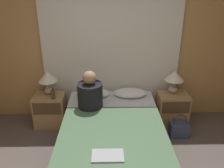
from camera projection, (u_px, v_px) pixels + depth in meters
wall_back at (111, 48)px, 4.00m from camera, size 4.48×0.06×2.50m
curtain_panel at (111, 59)px, 4.02m from camera, size 2.50×0.02×2.16m
bed at (112, 138)px, 3.36m from camera, size 1.43×2.06×0.51m
nightstand_left at (50, 110)px, 4.04m from camera, size 0.51×0.41×0.55m
nightstand_right at (172, 109)px, 4.08m from camera, size 0.51×0.41×0.55m
lamp_left at (48, 79)px, 3.88m from camera, size 0.32×0.32×0.39m
lamp_right at (174, 78)px, 3.92m from camera, size 0.32×0.32×0.39m
pillow_left at (93, 93)px, 3.98m from camera, size 0.56×0.34×0.12m
pillow_right at (130, 93)px, 3.99m from camera, size 0.56×0.34×0.12m
blanket_on_bed at (113, 135)px, 2.97m from camera, size 1.37×1.40×0.03m
person_left_in_bed at (90, 94)px, 3.55m from camera, size 0.38×0.38×0.60m
beer_bottle_on_left_stand at (53, 94)px, 3.79m from camera, size 0.07×0.07×0.21m
laptop_on_bed at (108, 156)px, 2.59m from camera, size 0.35×0.21×0.02m
handbag_on_floor at (179, 129)px, 3.77m from camera, size 0.29×0.19×0.40m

